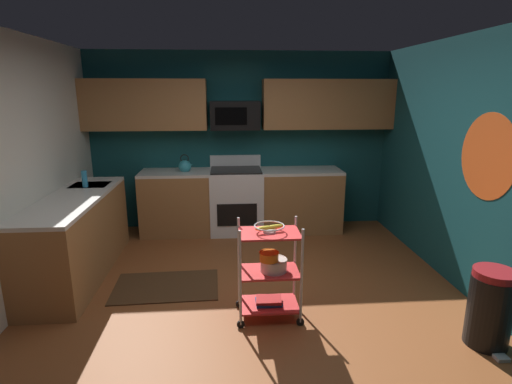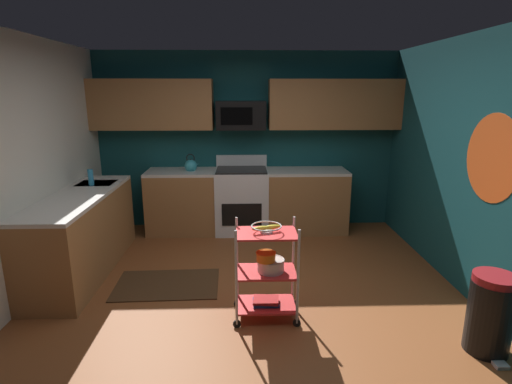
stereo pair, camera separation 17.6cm
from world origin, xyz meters
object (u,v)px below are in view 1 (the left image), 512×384
(rolling_cart, at_px, (269,271))
(mixing_bowl_large, at_px, (274,265))
(fruit_bowl, at_px, (269,227))
(kettle, at_px, (185,166))
(mixing_bowl_small, at_px, (269,256))
(book_stack, at_px, (269,301))
(oven_range, at_px, (236,200))
(trash_can, at_px, (490,308))
(dish_soap_bottle, at_px, (85,179))
(microwave, at_px, (235,115))

(rolling_cart, height_order, mixing_bowl_large, rolling_cart)
(rolling_cart, relative_size, fruit_bowl, 3.36)
(mixing_bowl_large, height_order, kettle, kettle)
(mixing_bowl_small, bearing_deg, kettle, 111.75)
(book_stack, height_order, kettle, kettle)
(oven_range, bearing_deg, trash_can, -55.79)
(dish_soap_bottle, bearing_deg, fruit_bowl, -35.73)
(mixing_bowl_large, bearing_deg, oven_range, 96.55)
(mixing_bowl_large, xyz_separation_m, kettle, (-1.00, 2.36, 0.48))
(mixing_bowl_large, height_order, trash_can, trash_can)
(mixing_bowl_large, bearing_deg, trash_can, -17.85)
(kettle, bearing_deg, mixing_bowl_large, -67.05)
(microwave, xyz_separation_m, rolling_cart, (0.23, -2.47, -1.25))
(fruit_bowl, bearing_deg, kettle, 112.10)
(mixing_bowl_small, distance_m, book_stack, 0.47)
(fruit_bowl, bearing_deg, microwave, 95.34)
(fruit_bowl, height_order, mixing_bowl_large, fruit_bowl)
(microwave, distance_m, trash_can, 3.87)
(oven_range, xyz_separation_m, fruit_bowl, (0.23, -2.36, 0.40))
(book_stack, bearing_deg, kettle, 112.10)
(mixing_bowl_large, distance_m, mixing_bowl_small, 0.11)
(fruit_bowl, bearing_deg, mixing_bowl_large, 0.00)
(microwave, relative_size, mixing_bowl_small, 3.85)
(kettle, relative_size, dish_soap_bottle, 1.32)
(microwave, height_order, kettle, microwave)
(mixing_bowl_small, bearing_deg, trash_can, -16.46)
(mixing_bowl_small, relative_size, trash_can, 0.28)
(oven_range, relative_size, mixing_bowl_large, 4.37)
(oven_range, height_order, microwave, microwave)
(mixing_bowl_small, bearing_deg, book_stack, 82.84)
(dish_soap_bottle, height_order, trash_can, dish_soap_bottle)
(kettle, bearing_deg, microwave, 8.47)
(trash_can, bearing_deg, mixing_bowl_small, 163.54)
(oven_range, distance_m, rolling_cart, 2.38)
(mixing_bowl_large, height_order, dish_soap_bottle, dish_soap_bottle)
(rolling_cart, xyz_separation_m, fruit_bowl, (0.00, 0.00, 0.42))
(mixing_bowl_small, bearing_deg, rolling_cart, 82.84)
(rolling_cart, distance_m, mixing_bowl_small, 0.17)
(microwave, relative_size, book_stack, 2.82)
(mixing_bowl_small, bearing_deg, fruit_bowl, 82.84)
(oven_range, bearing_deg, microwave, 90.26)
(fruit_bowl, distance_m, mixing_bowl_small, 0.26)
(mixing_bowl_small, height_order, trash_can, trash_can)
(kettle, bearing_deg, mixing_bowl_small, -68.25)
(mixing_bowl_large, relative_size, trash_can, 0.38)
(dish_soap_bottle, bearing_deg, mixing_bowl_small, -36.37)
(mixing_bowl_large, xyz_separation_m, trash_can, (1.71, -0.55, -0.19))
(rolling_cart, bearing_deg, microwave, 95.34)
(microwave, height_order, trash_can, microwave)
(oven_range, bearing_deg, dish_soap_bottle, -154.21)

